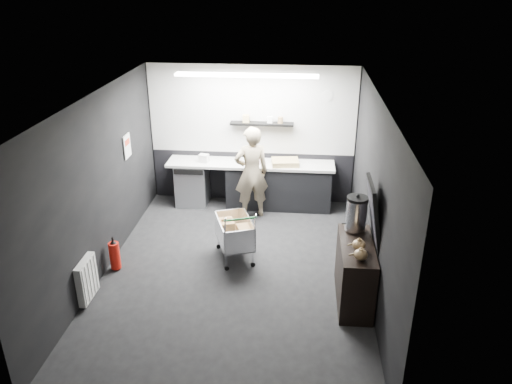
{
  "coord_description": "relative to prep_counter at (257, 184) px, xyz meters",
  "views": [
    {
      "loc": [
        0.94,
        -6.47,
        4.28
      ],
      "look_at": [
        0.3,
        0.4,
        1.19
      ],
      "focal_mm": 35.0,
      "sensor_mm": 36.0,
      "label": 1
    }
  ],
  "objects": [
    {
      "name": "shopping_cart",
      "position": [
        -0.19,
        -1.98,
        -0.02
      ],
      "size": [
        0.76,
        1.01,
        0.93
      ],
      "color": "silver",
      "rests_on": "floor"
    },
    {
      "name": "wall_clock",
      "position": [
        1.26,
        0.3,
        1.69
      ],
      "size": [
        0.2,
        0.03,
        0.2
      ],
      "primitive_type": "cylinder",
      "rotation": [
        1.57,
        0.0,
        0.0
      ],
      "color": "silver",
      "rests_on": "wall_back"
    },
    {
      "name": "dado_panel",
      "position": [
        -0.14,
        0.31,
        0.04
      ],
      "size": [
        3.95,
        0.02,
        1.0
      ],
      "primitive_type": "cube",
      "color": "black",
      "rests_on": "wall_back"
    },
    {
      "name": "floating_shelf",
      "position": [
        0.06,
        0.2,
        1.16
      ],
      "size": [
        1.2,
        0.22,
        0.04
      ],
      "primitive_type": "cube",
      "color": "black",
      "rests_on": "wall_back"
    },
    {
      "name": "white_container",
      "position": [
        -1.03,
        -0.05,
        0.52
      ],
      "size": [
        0.2,
        0.17,
        0.15
      ],
      "primitive_type": "cube",
      "rotation": [
        0.0,
        0.0,
        -0.21
      ],
      "color": "silver",
      "rests_on": "prep_counter"
    },
    {
      "name": "cardboard_box",
      "position": [
        0.53,
        -0.05,
        0.49
      ],
      "size": [
        0.54,
        0.44,
        0.1
      ],
      "primitive_type": "cube",
      "rotation": [
        0.0,
        0.0,
        0.13
      ],
      "color": "tan",
      "rests_on": "prep_counter"
    },
    {
      "name": "wall_front",
      "position": [
        -0.14,
        -5.17,
        0.89
      ],
      "size": [
        5.5,
        0.0,
        5.5
      ],
      "primitive_type": "plane",
      "rotation": [
        -1.57,
        0.0,
        0.0
      ],
      "color": "black",
      "rests_on": "floor"
    },
    {
      "name": "poster",
      "position": [
        -2.12,
        -1.12,
        1.09
      ],
      "size": [
        0.02,
        0.3,
        0.4
      ],
      "primitive_type": "cube",
      "color": "silver",
      "rests_on": "wall_left"
    },
    {
      "name": "wall_back",
      "position": [
        -0.14,
        0.33,
        0.89
      ],
      "size": [
        5.5,
        0.0,
        5.5
      ],
      "primitive_type": "plane",
      "rotation": [
        1.57,
        0.0,
        0.0
      ],
      "color": "black",
      "rests_on": "floor"
    },
    {
      "name": "wall_right",
      "position": [
        1.86,
        -2.42,
        0.89
      ],
      "size": [
        0.0,
        5.5,
        5.5
      ],
      "primitive_type": "plane",
      "rotation": [
        1.57,
        0.0,
        -1.57
      ],
      "color": "black",
      "rests_on": "floor"
    },
    {
      "name": "kitchen_wall_panel",
      "position": [
        -0.14,
        0.31,
        1.39
      ],
      "size": [
        3.95,
        0.02,
        1.7
      ],
      "primitive_type": "cube",
      "color": "beige",
      "rests_on": "wall_back"
    },
    {
      "name": "person",
      "position": [
        -0.07,
        -0.45,
        0.42
      ],
      "size": [
        0.74,
        0.61,
        1.75
      ],
      "primitive_type": "imported",
      "rotation": [
        0.0,
        0.0,
        3.48
      ],
      "color": "#C2B799",
      "rests_on": "floor"
    },
    {
      "name": "floor",
      "position": [
        -0.14,
        -2.42,
        -0.46
      ],
      "size": [
        5.5,
        5.5,
        0.0
      ],
      "primitive_type": "plane",
      "color": "black",
      "rests_on": "ground"
    },
    {
      "name": "radiator",
      "position": [
        -2.08,
        -3.32,
        -0.11
      ],
      "size": [
        0.1,
        0.5,
        0.6
      ],
      "primitive_type": "cube",
      "color": "silver",
      "rests_on": "wall_left"
    },
    {
      "name": "pink_tub",
      "position": [
        -0.03,
        0.0,
        0.55
      ],
      "size": [
        0.22,
        0.22,
        0.22
      ],
      "primitive_type": "cylinder",
      "color": "beige",
      "rests_on": "prep_counter"
    },
    {
      "name": "prep_counter",
      "position": [
        0.0,
        0.0,
        0.0
      ],
      "size": [
        3.2,
        0.61,
        0.9
      ],
      "color": "black",
      "rests_on": "floor"
    },
    {
      "name": "sideboard",
      "position": [
        1.63,
        -2.92,
        0.11
      ],
      "size": [
        0.51,
        1.2,
        1.79
      ],
      "color": "black",
      "rests_on": "floor"
    },
    {
      "name": "ceiling",
      "position": [
        -0.14,
        -2.42,
        2.24
      ],
      "size": [
        5.5,
        5.5,
        0.0
      ],
      "primitive_type": "plane",
      "rotation": [
        3.14,
        0.0,
        0.0
      ],
      "color": "white",
      "rests_on": "wall_back"
    },
    {
      "name": "fire_extinguisher",
      "position": [
        -1.99,
        -2.5,
        -0.2
      ],
      "size": [
        0.16,
        0.16,
        0.54
      ],
      "color": "red",
      "rests_on": "floor"
    },
    {
      "name": "poster_red_band",
      "position": [
        -2.11,
        -1.12,
        1.16
      ],
      "size": [
        0.02,
        0.22,
        0.1
      ],
      "primitive_type": "cube",
      "color": "red",
      "rests_on": "poster"
    },
    {
      "name": "wall_left",
      "position": [
        -2.14,
        -2.42,
        0.89
      ],
      "size": [
        0.0,
        5.5,
        5.5
      ],
      "primitive_type": "plane",
      "rotation": [
        1.57,
        0.0,
        1.57
      ],
      "color": "black",
      "rests_on": "floor"
    },
    {
      "name": "ceiling_strip",
      "position": [
        -0.14,
        -0.57,
        2.21
      ],
      "size": [
        2.4,
        0.2,
        0.04
      ],
      "primitive_type": "cube",
      "color": "white",
      "rests_on": "ceiling"
    }
  ]
}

